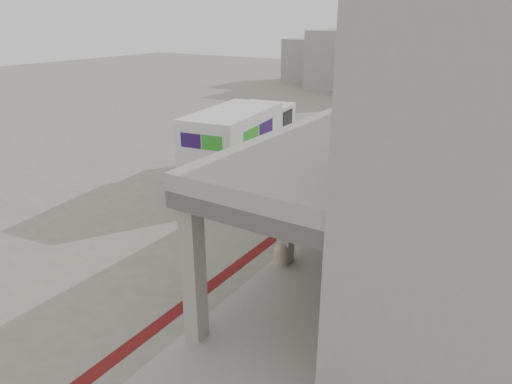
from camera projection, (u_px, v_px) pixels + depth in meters
The scene contains 12 objects.
ground at pixel (217, 252), 13.97m from camera, with size 120.00×120.00×0.00m, color slate.
bike_lane_stripe at pixel (278, 235), 15.04m from camera, with size 0.35×40.00×0.01m, color #5C1213.
sidewalk at pixel (339, 289), 11.94m from camera, with size 4.40×28.00×0.12m, color gray.
transit_building at pixel (504, 143), 12.85m from camera, with size 7.60×17.00×7.00m.
distant_backdrop at pixel (424, 63), 42.62m from camera, with size 28.00×10.00×6.50m.
tree_left at pixel (374, 63), 37.34m from camera, with size 3.20×3.20×4.80m.
tree_mid at pixel (470, 65), 35.39m from camera, with size 3.20×3.20×4.80m.
fedex_truck at pixel (243, 141), 19.74m from camera, with size 3.35×7.73×3.19m.
bench at pixel (349, 253), 13.07m from camera, with size 0.80×1.68×0.39m.
bollard_near at pixel (281, 254), 12.96m from camera, with size 0.41×0.41×0.62m.
bollard_far at pixel (309, 230), 14.37m from camera, with size 0.44×0.44×0.66m.
utility_cabinet at pixel (383, 237), 13.54m from camera, with size 0.44×0.59×0.99m, color slate.
Camera 1 is at (7.68, -9.78, 6.74)m, focal length 32.00 mm.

